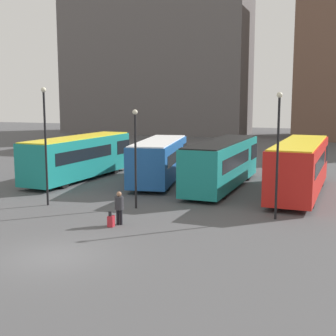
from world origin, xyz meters
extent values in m
plane|color=#4C4C4F|center=(0.00, 0.00, 0.00)|extent=(160.00, 160.00, 0.00)
cube|color=#5B5656|center=(-19.30, 59.84, 18.63)|extent=(30.99, 11.14, 37.27)
cube|color=#19847F|center=(-7.92, 15.32, 1.69)|extent=(3.16, 11.14, 2.83)
cube|color=black|center=(-7.64, 19.83, 2.04)|extent=(2.65, 2.17, 1.07)
cube|color=black|center=(-7.98, 14.34, 2.04)|extent=(2.95, 7.18, 0.85)
cube|color=yellow|center=(-7.92, 15.32, 3.15)|extent=(2.94, 10.91, 0.08)
cylinder|color=black|center=(-7.71, 18.73, 0.50)|extent=(2.45, 1.15, 1.01)
cylinder|color=black|center=(-8.13, 11.92, 0.50)|extent=(2.45, 1.15, 1.01)
cube|color=#1E56A3|center=(-1.90, 16.24, 1.62)|extent=(4.20, 9.81, 2.67)
cube|color=black|center=(-2.57, 20.08, 1.95)|extent=(2.90, 2.18, 1.02)
cube|color=black|center=(-1.75, 15.40, 1.95)|extent=(3.64, 6.45, 0.80)
cube|color=white|center=(-1.90, 16.24, 2.99)|extent=(3.96, 9.59, 0.08)
cylinder|color=black|center=(-2.40, 19.14, 0.51)|extent=(2.63, 1.44, 1.03)
cylinder|color=black|center=(-1.39, 13.34, 0.51)|extent=(2.63, 1.44, 1.03)
cube|color=#19847F|center=(2.83, 15.81, 1.67)|extent=(2.77, 11.18, 2.84)
cube|color=black|center=(2.96, 20.36, 2.03)|extent=(2.55, 2.11, 1.08)
cube|color=black|center=(2.80, 14.81, 2.03)|extent=(2.69, 7.18, 0.85)
cube|color=black|center=(2.83, 15.81, 3.13)|extent=(2.57, 10.95, 0.08)
cylinder|color=black|center=(2.92, 19.25, 0.46)|extent=(2.38, 0.98, 0.91)
cylinder|color=black|center=(2.73, 12.36, 0.46)|extent=(2.38, 0.98, 0.91)
cube|color=red|center=(7.92, 15.20, 1.78)|extent=(2.99, 11.23, 2.96)
cube|color=black|center=(8.09, 19.76, 2.15)|extent=(2.69, 2.14, 1.13)
cube|color=black|center=(7.88, 14.20, 2.15)|extent=(2.87, 7.22, 0.89)
cube|color=yellow|center=(7.92, 15.20, 3.30)|extent=(2.78, 11.00, 0.08)
cylinder|color=black|center=(8.05, 18.65, 0.54)|extent=(2.51, 1.18, 1.08)
cylinder|color=black|center=(7.79, 11.75, 0.54)|extent=(2.51, 1.18, 1.08)
cylinder|color=black|center=(0.31, 4.97, 0.37)|extent=(0.16, 0.16, 0.74)
cylinder|color=black|center=(0.47, 4.98, 0.37)|extent=(0.16, 0.16, 0.74)
cylinder|color=#2D2D33|center=(0.39, 4.98, 1.06)|extent=(0.45, 0.45, 0.64)
sphere|color=#9E7051|center=(0.39, 4.98, 1.50)|extent=(0.24, 0.24, 0.24)
cube|color=#B7232D|center=(0.18, 4.51, 0.26)|extent=(0.30, 0.33, 0.53)
cube|color=black|center=(0.19, 4.40, 0.65)|extent=(0.15, 0.04, 0.24)
cylinder|color=black|center=(-5.23, 7.29, 3.19)|extent=(0.12, 0.12, 6.38)
sphere|color=beige|center=(-5.23, 7.29, 6.47)|extent=(0.28, 0.28, 0.28)
cylinder|color=black|center=(7.31, 8.59, 3.04)|extent=(0.12, 0.12, 6.09)
sphere|color=beige|center=(7.31, 8.59, 6.17)|extent=(0.28, 0.28, 0.28)
cylinder|color=black|center=(-0.22, 8.33, 2.60)|extent=(0.12, 0.12, 5.20)
sphere|color=beige|center=(-0.22, 8.33, 5.28)|extent=(0.28, 0.28, 0.28)
camera|label=1|loc=(10.07, -14.73, 6.07)|focal=50.00mm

